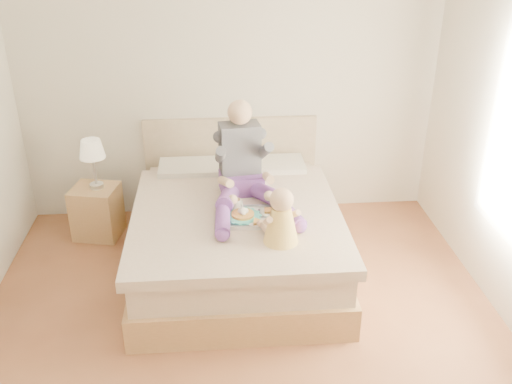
{
  "coord_description": "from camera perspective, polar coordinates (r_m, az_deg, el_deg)",
  "views": [
    {
      "loc": [
        -0.17,
        -3.2,
        2.83
      ],
      "look_at": [
        0.17,
        1.0,
        0.72
      ],
      "focal_mm": 40.0,
      "sensor_mm": 36.0,
      "label": 1
    }
  ],
  "objects": [
    {
      "name": "room",
      "position": [
        3.48,
        -0.15,
        4.19
      ],
      "size": [
        4.02,
        4.22,
        2.71
      ],
      "color": "brown",
      "rests_on": "ground"
    },
    {
      "name": "bed",
      "position": [
        4.97,
        -2.02,
        -3.85
      ],
      "size": [
        1.7,
        2.18,
        1.0
      ],
      "color": "#9D7649",
      "rests_on": "ground"
    },
    {
      "name": "nightstand",
      "position": [
        5.61,
        -15.61,
        -1.89
      ],
      "size": [
        0.48,
        0.44,
        0.5
      ],
      "rotation": [
        0.0,
        0.0,
        -0.21
      ],
      "color": "#9D7649",
      "rests_on": "ground"
    },
    {
      "name": "lamp",
      "position": [
        5.36,
        -16.09,
        3.89
      ],
      "size": [
        0.23,
        0.23,
        0.47
      ],
      "color": "silver",
      "rests_on": "nightstand"
    },
    {
      "name": "adult",
      "position": [
        4.77,
        -1.2,
        2.1
      ],
      "size": [
        0.71,
        1.05,
        0.84
      ],
      "rotation": [
        0.0,
        0.0,
        0.14
      ],
      "color": "#613483",
      "rests_on": "bed"
    },
    {
      "name": "tray",
      "position": [
        4.54,
        -0.13,
        -2.3
      ],
      "size": [
        0.49,
        0.39,
        0.13
      ],
      "rotation": [
        0.0,
        0.0,
        -0.07
      ],
      "color": "silver",
      "rests_on": "bed"
    },
    {
      "name": "baby",
      "position": [
        4.17,
        2.46,
        -2.8
      ],
      "size": [
        0.32,
        0.39,
        0.43
      ],
      "rotation": [
        0.0,
        0.0,
        0.39
      ],
      "color": "gold",
      "rests_on": "bed"
    }
  ]
}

